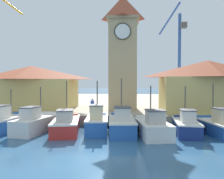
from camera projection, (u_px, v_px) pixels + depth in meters
ground_plane at (80, 156)px, 12.51m from camera, size 300.00×300.00×0.00m
quay_wharf at (113, 102)px, 41.29m from camera, size 120.00×40.00×1.02m
fishing_boat_left_outer at (6, 122)px, 19.00m from camera, size 2.64×4.84×3.64m
fishing_boat_left_inner at (36, 123)px, 18.78m from camera, size 2.71×5.38×3.86m
fishing_boat_mid_left at (66, 124)px, 18.44m from camera, size 3.00×5.44×4.41m
fishing_boat_center at (97, 123)px, 18.49m from camera, size 2.16×4.28×4.40m
fishing_boat_mid_right at (122, 124)px, 18.23m from camera, size 2.48×5.19×4.62m
fishing_boat_right_inner at (153, 127)px, 17.20m from camera, size 2.83×4.84×3.98m
fishing_boat_right_outer at (186, 125)px, 17.86m from camera, size 2.20×4.54×3.95m
fishing_boat_far_right at (217, 126)px, 17.71m from camera, size 2.56×4.83×4.14m
clock_tower at (123, 50)px, 26.57m from camera, size 3.79×3.79×15.29m
warehouse_left at (31, 87)px, 27.32m from camera, size 11.02×6.34×5.29m
warehouse_right at (208, 86)px, 23.82m from camera, size 10.22×5.52×5.64m
port_crane_far at (179, 66)px, 40.68m from camera, size 3.89×8.59×18.11m
dock_worker_near_tower at (92, 106)px, 21.99m from camera, size 0.34×0.22×1.62m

